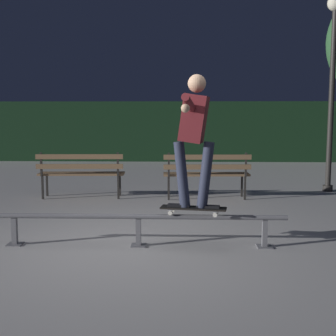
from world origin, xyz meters
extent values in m
plane|color=#ADAAA8|center=(0.00, 0.00, 0.00)|extent=(90.00, 90.00, 0.00)
cube|color=black|center=(0.00, 10.14, 0.99)|extent=(24.00, 1.20, 1.99)
cylinder|color=slate|center=(0.00, 0.01, 0.36)|extent=(3.55, 0.06, 0.06)
cube|color=slate|center=(-1.51, 0.01, 0.16)|extent=(0.06, 0.06, 0.33)
cube|color=slate|center=(-1.51, 0.01, 0.01)|extent=(0.18, 0.18, 0.01)
cube|color=slate|center=(0.00, 0.01, 0.16)|extent=(0.06, 0.06, 0.33)
cube|color=slate|center=(0.00, 0.01, 0.01)|extent=(0.18, 0.18, 0.01)
cube|color=slate|center=(1.51, 0.01, 0.16)|extent=(0.06, 0.06, 0.33)
cube|color=slate|center=(1.51, 0.01, 0.01)|extent=(0.18, 0.18, 0.01)
cube|color=black|center=(0.66, 0.01, 0.47)|extent=(0.80, 0.32, 0.02)
cube|color=black|center=(0.66, 0.01, 0.48)|extent=(0.78, 0.31, 0.00)
cube|color=#9E9EA3|center=(0.92, -0.03, 0.45)|extent=(0.08, 0.18, 0.02)
cube|color=#9E9EA3|center=(0.40, 0.05, 0.45)|extent=(0.08, 0.18, 0.02)
cylinder|color=beige|center=(0.91, -0.11, 0.42)|extent=(0.06, 0.04, 0.05)
cylinder|color=beige|center=(0.93, 0.05, 0.42)|extent=(0.06, 0.04, 0.05)
cylinder|color=beige|center=(0.38, -0.02, 0.42)|extent=(0.06, 0.04, 0.05)
cylinder|color=beige|center=(0.41, 0.13, 0.42)|extent=(0.06, 0.04, 0.05)
cube|color=black|center=(0.84, -0.02, 0.49)|extent=(0.27, 0.14, 0.03)
cube|color=black|center=(0.48, 0.04, 0.49)|extent=(0.27, 0.14, 0.03)
cylinder|color=#282D42|center=(0.80, -0.01, 0.87)|extent=(0.22, 0.15, 0.79)
cylinder|color=#282D42|center=(0.52, 0.03, 0.87)|extent=(0.22, 0.15, 0.79)
cube|color=maroon|center=(0.66, 0.01, 1.53)|extent=(0.39, 0.41, 0.57)
cylinder|color=maroon|center=(0.60, -0.36, 1.69)|extent=(0.18, 0.61, 0.21)
cylinder|color=maroon|center=(0.72, 0.39, 1.69)|extent=(0.18, 0.61, 0.21)
sphere|color=tan|center=(0.55, -0.64, 1.64)|extent=(0.09, 0.09, 0.09)
sphere|color=tan|center=(0.76, 0.66, 1.64)|extent=(0.09, 0.09, 0.09)
sphere|color=tan|center=(0.69, 0.01, 1.93)|extent=(0.21, 0.21, 0.21)
cube|color=#282623|center=(-0.68, 3.29, 0.22)|extent=(0.04, 0.04, 0.44)
cube|color=#282623|center=(-0.67, 2.97, 0.22)|extent=(0.04, 0.04, 0.44)
cube|color=#282623|center=(-0.67, 2.93, 0.66)|extent=(0.04, 0.04, 0.44)
cube|color=#282623|center=(-2.09, 3.23, 0.22)|extent=(0.04, 0.04, 0.44)
cube|color=#282623|center=(-2.08, 2.91, 0.22)|extent=(0.04, 0.04, 0.44)
cube|color=#282623|center=(-2.07, 2.87, 0.66)|extent=(0.04, 0.04, 0.44)
cube|color=brown|center=(-1.39, 3.24, 0.46)|extent=(1.60, 0.16, 0.04)
cube|color=brown|center=(-1.38, 3.10, 0.46)|extent=(1.60, 0.16, 0.04)
cube|color=brown|center=(-1.37, 2.96, 0.46)|extent=(1.60, 0.16, 0.04)
cube|color=brown|center=(-1.37, 2.89, 0.62)|extent=(1.60, 0.11, 0.09)
cube|color=brown|center=(-1.37, 2.89, 0.80)|extent=(1.60, 0.11, 0.09)
cube|color=#282623|center=(1.67, 3.29, 0.22)|extent=(0.04, 0.04, 0.44)
cube|color=#282623|center=(1.68, 2.97, 0.22)|extent=(0.04, 0.04, 0.44)
cube|color=#282623|center=(1.68, 2.93, 0.66)|extent=(0.04, 0.04, 0.44)
cube|color=#282623|center=(0.26, 3.23, 0.22)|extent=(0.04, 0.04, 0.44)
cube|color=#282623|center=(0.27, 2.91, 0.22)|extent=(0.04, 0.04, 0.44)
cube|color=#282623|center=(0.28, 2.87, 0.66)|extent=(0.04, 0.04, 0.44)
cube|color=brown|center=(0.96, 3.24, 0.46)|extent=(1.60, 0.16, 0.04)
cube|color=brown|center=(0.97, 3.10, 0.46)|extent=(1.60, 0.16, 0.04)
cube|color=brown|center=(0.98, 2.96, 0.46)|extent=(1.60, 0.16, 0.04)
cube|color=brown|center=(0.98, 2.89, 0.62)|extent=(1.60, 0.11, 0.09)
cube|color=brown|center=(0.98, 2.89, 0.80)|extent=(1.60, 0.11, 0.09)
cylinder|color=#282623|center=(3.52, 3.98, 1.80)|extent=(0.11, 0.11, 3.60)
sphere|color=#F2EACC|center=(3.52, 3.98, 3.74)|extent=(0.32, 0.32, 0.32)
cylinder|color=#282623|center=(3.52, 3.98, 0.06)|extent=(0.20, 0.20, 0.12)
camera|label=1|loc=(0.53, -5.20, 1.58)|focal=47.75mm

